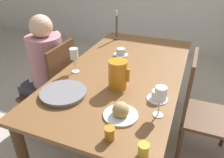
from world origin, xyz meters
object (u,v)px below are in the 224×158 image
Objects in this scene: teacup_across at (121,52)px; jam_jar_red at (143,150)px; candlestick_tall at (117,29)px; bread_plate at (121,112)px; chair_person_side at (55,89)px; chair_opposite at (201,109)px; serving_tray at (63,93)px; wine_glass_juice at (160,95)px; jam_jar_amber at (110,133)px; teacup_near_person at (158,96)px; red_pitcher at (118,74)px; person_seated at (45,67)px; wine_glass_water at (74,55)px.

jam_jar_red reaches higher than teacup_across.
jam_jar_red is at bearing -64.85° from candlestick_tall.
chair_person_side is at bearing 150.58° from bread_plate.
chair_opposite is 3.05× the size of serving_tray.
wine_glass_juice is at bearing -25.73° from chair_opposite.
teacup_across is 1.07m from jam_jar_amber.
serving_tray is at bearing -162.93° from teacup_near_person.
serving_tray is (-0.30, -0.22, -0.09)m from red_pitcher.
chair_opposite is at bearing 52.67° from teacup_near_person.
jam_jar_red is (1.01, -0.69, 0.32)m from chair_person_side.
bread_plate is at bearing -119.42° from chair_person_side.
teacup_near_person is at bearing 102.79° from wine_glass_juice.
jam_jar_amber is (0.91, -0.68, 0.12)m from person_seated.
jam_jar_amber is at bearing -126.44° from person_seated.
teacup_near_person is (0.68, -0.14, -0.12)m from wine_glass_water.
wine_glass_water is at bearing -75.27° from chair_opposite.
wine_glass_water is at bearing 106.36° from serving_tray.
candlestick_tall is (-0.19, 0.38, 0.09)m from teacup_across.
candlestick_tall reaches higher than teacup_across.
chair_person_side is 4.76× the size of wine_glass_water.
red_pitcher is 0.57m from teacup_across.
wine_glass_water is at bearing -92.39° from candlestick_tall.
jam_jar_red is 1.60m from candlestick_tall.
chair_person_side is 6.91× the size of teacup_across.
serving_tray is at bearing -135.57° from chair_person_side.
bread_plate is at bearing 129.73° from jam_jar_red.
bread_plate is 0.30m from jam_jar_red.
chair_opposite is at bearing -30.95° from candlestick_tall.
serving_tray is (-0.89, -0.58, 0.29)m from chair_opposite.
jam_jar_red is (1.10, -0.72, 0.12)m from person_seated.
teacup_across is (0.52, 0.37, 0.31)m from chair_person_side.
red_pitcher is 0.50m from jam_jar_amber.
chair_person_side reaches higher than jam_jar_red.
red_pitcher reaches higher than wine_glass_water.
red_pitcher reaches higher than wine_glass_juice.
jam_jar_red is (0.19, -0.23, 0.01)m from bread_plate.
wine_glass_water is 0.83m from candlestick_tall.
candlestick_tall is at bearing -120.95° from chair_opposite.
teacup_near_person and teacup_across have the same top height.
bread_plate is at bearing -156.44° from wine_glass_juice.
wine_glass_water reaches higher than chair_opposite.
wine_glass_juice is at bearing -77.21° from teacup_near_person.
jam_jar_amber is 0.19m from jam_jar_red.
chair_person_side is 0.22m from person_seated.
candlestick_tall is (-0.36, 0.93, 0.02)m from red_pitcher.
person_seated is 5.72× the size of bread_plate.
candlestick_tall is at bearing 115.15° from jam_jar_red.
red_pitcher is at bearing -59.02° from chair_opposite.
jam_jar_amber reaches higher than teacup_across.
red_pitcher is 0.38m from wine_glass_juice.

